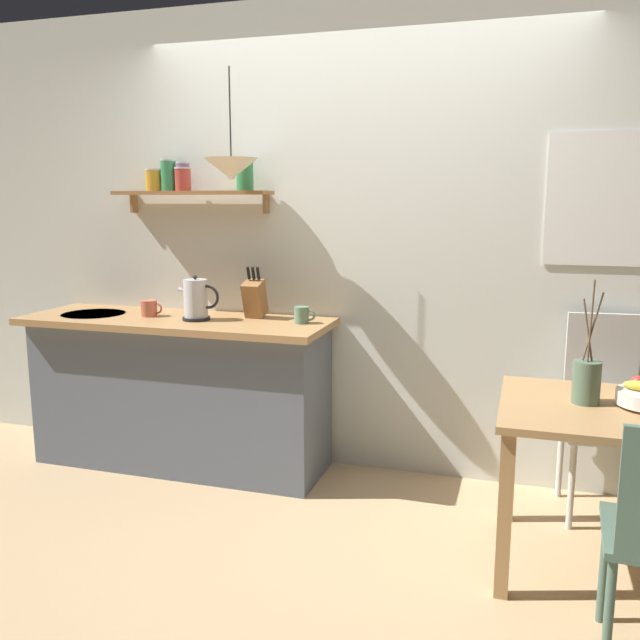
{
  "coord_description": "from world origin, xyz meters",
  "views": [
    {
      "loc": [
        0.96,
        -3.15,
        1.59
      ],
      "look_at": [
        -0.1,
        0.25,
        0.95
      ],
      "focal_mm": 37.8,
      "sensor_mm": 36.0,
      "label": 1
    }
  ],
  "objects": [
    {
      "name": "ground_plane",
      "position": [
        0.0,
        0.0,
        0.0
      ],
      "size": [
        14.0,
        14.0,
        0.0
      ],
      "primitive_type": "plane",
      "color": "tan"
    },
    {
      "name": "back_wall",
      "position": [
        0.21,
        0.65,
        1.35
      ],
      "size": [
        6.8,
        0.11,
        2.7
      ],
      "color": "silver",
      "rests_on": "ground_plane"
    },
    {
      "name": "kitchen_counter",
      "position": [
        -1.0,
        0.32,
        0.46
      ],
      "size": [
        1.83,
        0.63,
        0.91
      ],
      "color": "slate",
      "rests_on": "ground_plane"
    },
    {
      "name": "wall_shelf",
      "position": [
        -0.98,
        0.49,
        1.68
      ],
      "size": [
        0.99,
        0.2,
        0.32
      ],
      "color": "#9E6B3D"
    },
    {
      "name": "dining_table",
      "position": [
        1.39,
        -0.2,
        0.62
      ],
      "size": [
        1.04,
        0.8,
        0.73
      ],
      "color": "tan",
      "rests_on": "ground_plane"
    },
    {
      "name": "dining_chair_far",
      "position": [
        1.36,
        0.43,
        0.55
      ],
      "size": [
        0.45,
        0.47,
        1.01
      ],
      "color": "silver",
      "rests_on": "ground_plane"
    },
    {
      "name": "twig_vase",
      "position": [
        1.22,
        -0.17,
        0.83
      ],
      "size": [
        0.12,
        0.12,
        0.53
      ],
      "color": "#567056",
      "rests_on": "dining_table"
    },
    {
      "name": "electric_kettle",
      "position": [
        -0.85,
        0.27,
        1.02
      ],
      "size": [
        0.25,
        0.16,
        0.26
      ],
      "color": "black",
      "rests_on": "kitchen_counter"
    },
    {
      "name": "knife_block",
      "position": [
        -0.55,
        0.43,
        1.03
      ],
      "size": [
        0.11,
        0.17,
        0.3
      ],
      "color": "#9E6B3D",
      "rests_on": "kitchen_counter"
    },
    {
      "name": "coffee_mug_by_sink",
      "position": [
        -1.17,
        0.3,
        0.95
      ],
      "size": [
        0.14,
        0.09,
        0.1
      ],
      "color": "#C6664C",
      "rests_on": "kitchen_counter"
    },
    {
      "name": "coffee_mug_spare",
      "position": [
        -0.24,
        0.35,
        0.95
      ],
      "size": [
        0.12,
        0.08,
        0.09
      ],
      "color": "slate",
      "rests_on": "kitchen_counter"
    },
    {
      "name": "pendant_lamp",
      "position": [
        -0.61,
        0.28,
        1.75
      ],
      "size": [
        0.3,
        0.3,
        0.59
      ],
      "color": "black"
    }
  ]
}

